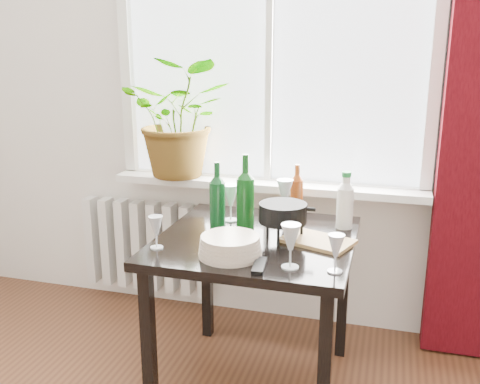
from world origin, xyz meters
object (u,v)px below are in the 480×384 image
(potted_plant, at_px, (181,118))
(cleaning_bottle, at_px, (345,200))
(plate_stack, at_px, (230,246))
(wineglass_back_center, at_px, (285,198))
(cutting_board, at_px, (317,241))
(wine_bottle_right, at_px, (245,191))
(wineglass_front_left, at_px, (156,232))
(table, at_px, (256,256))
(wineglass_back_left, at_px, (231,202))
(wine_bottle_left, at_px, (217,194))
(wineglass_front_right, at_px, (291,246))
(fondue_pot, at_px, (283,221))
(wineglass_far_right, at_px, (336,253))
(bottle_amber, at_px, (297,189))
(tv_remote, at_px, (259,266))
(radiator, at_px, (147,245))

(potted_plant, relative_size, cleaning_bottle, 2.47)
(plate_stack, bearing_deg, wineglass_back_center, 79.20)
(plate_stack, height_order, cutting_board, plate_stack)
(wine_bottle_right, xyz_separation_m, wineglass_front_left, (-0.29, -0.35, -0.11))
(table, xyz_separation_m, potted_plant, (-0.58, 0.59, 0.53))
(wineglass_back_left, xyz_separation_m, cutting_board, (0.45, -0.19, -0.08))
(potted_plant, distance_m, wine_bottle_left, 0.68)
(wine_bottle_left, relative_size, wineglass_front_right, 1.75)
(wineglass_front_right, bearing_deg, wineglass_back_center, 103.46)
(wineglass_front_left, bearing_deg, fondue_pot, 27.84)
(potted_plant, relative_size, fondue_pot, 2.74)
(wine_bottle_left, height_order, wineglass_far_right, wine_bottle_left)
(potted_plant, bearing_deg, bottle_amber, -17.07)
(table, bearing_deg, potted_plant, 134.61)
(potted_plant, distance_m, wineglass_front_left, 0.94)
(plate_stack, bearing_deg, tv_remote, -30.00)
(bottle_amber, relative_size, fondue_pot, 1.09)
(bottle_amber, xyz_separation_m, wineglass_back_left, (-0.29, -0.18, -0.04))
(tv_remote, bearing_deg, table, 99.73)
(wine_bottle_left, relative_size, cleaning_bottle, 1.18)
(cleaning_bottle, height_order, wineglass_back_center, cleaning_bottle)
(fondue_pot, bearing_deg, wineglass_front_left, -163.09)
(cleaning_bottle, bearing_deg, wineglass_far_right, -88.20)
(radiator, xyz_separation_m, wineglass_front_right, (1.06, -0.93, 0.45))
(wineglass_front_right, bearing_deg, table, 125.26)
(cleaning_bottle, distance_m, wineglass_back_center, 0.31)
(table, distance_m, potted_plant, 0.98)
(fondue_pot, relative_size, cutting_board, 0.81)
(plate_stack, bearing_deg, cleaning_bottle, 49.82)
(table, bearing_deg, wine_bottle_left, 157.13)
(wineglass_back_left, bearing_deg, wineglass_back_center, 27.68)
(table, relative_size, wineglass_back_left, 4.63)
(wine_bottle_left, height_order, cleaning_bottle, wine_bottle_left)
(table, distance_m, wineglass_back_left, 0.32)
(plate_stack, height_order, tv_remote, plate_stack)
(wineglass_far_right, height_order, wineglass_back_left, wineglass_back_left)
(wineglass_front_right, relative_size, wineglass_far_right, 1.18)
(wineglass_back_left, bearing_deg, wineglass_front_left, -113.39)
(wine_bottle_right, bearing_deg, radiator, 145.65)
(cutting_board, bearing_deg, wine_bottle_right, 164.63)
(potted_plant, xyz_separation_m, tv_remote, (0.68, -0.91, -0.43))
(wineglass_front_right, xyz_separation_m, wineglass_front_left, (-0.57, 0.05, -0.02))
(potted_plant, xyz_separation_m, cutting_board, (0.85, -0.58, -0.43))
(wine_bottle_right, height_order, cleaning_bottle, wine_bottle_right)
(radiator, xyz_separation_m, wine_bottle_right, (0.77, -0.53, 0.54))
(wine_bottle_right, distance_m, wineglass_front_left, 0.46)
(potted_plant, bearing_deg, wineglass_far_right, -42.48)
(wine_bottle_left, xyz_separation_m, wineglass_far_right, (0.59, -0.38, -0.08))
(wine_bottle_left, relative_size, wine_bottle_right, 0.88)
(wineglass_back_center, bearing_deg, tv_remote, -86.96)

